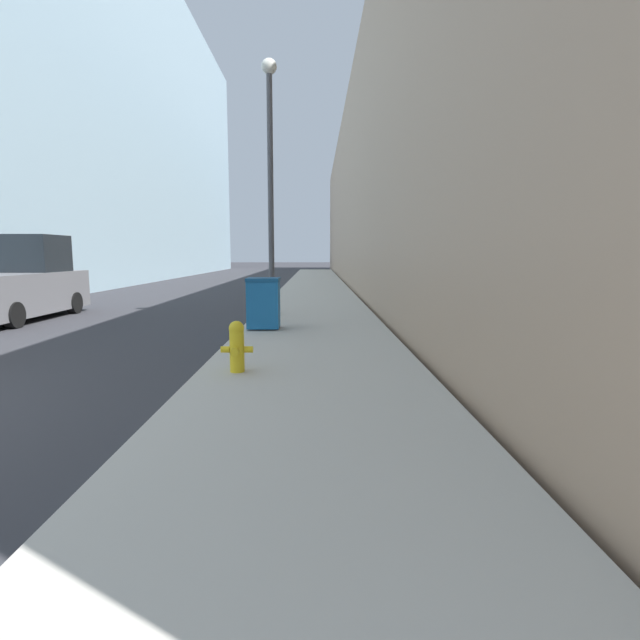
# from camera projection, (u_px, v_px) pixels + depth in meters

# --- Properties ---
(sidewalk_right) EXTENTS (3.27, 60.00, 0.15)m
(sidewalk_right) POSITION_uv_depth(u_px,v_px,m) (315.00, 292.00, 22.45)
(sidewalk_right) COLOR #B7B2A8
(sidewalk_right) RESTS_ON ground
(building_left_glass) EXTENTS (12.00, 60.00, 21.42)m
(building_left_glass) POSITION_uv_depth(u_px,v_px,m) (35.00, 98.00, 28.85)
(building_left_glass) COLOR #99B7C6
(building_left_glass) RESTS_ON ground
(building_right_stone) EXTENTS (12.00, 60.00, 10.47)m
(building_right_stone) POSITION_uv_depth(u_px,v_px,m) (445.00, 195.00, 29.76)
(building_right_stone) COLOR #9E7F66
(building_right_stone) RESTS_ON ground
(fire_hydrant) EXTENTS (0.44, 0.33, 0.72)m
(fire_hydrant) POSITION_uv_depth(u_px,v_px,m) (237.00, 345.00, 6.92)
(fire_hydrant) COLOR yellow
(fire_hydrant) RESTS_ON sidewalk_right
(trash_bin) EXTENTS (0.70, 0.66, 1.12)m
(trash_bin) POSITION_uv_depth(u_px,v_px,m) (264.00, 303.00, 10.87)
(trash_bin) COLOR #19609E
(trash_bin) RESTS_ON sidewalk_right
(lamppost) EXTENTS (0.40, 0.40, 6.55)m
(lamppost) POSITION_uv_depth(u_px,v_px,m) (270.00, 172.00, 12.99)
(lamppost) COLOR #4C4C51
(lamppost) RESTS_ON sidewalk_right
(pickup_truck) EXTENTS (2.26, 4.88, 2.31)m
(pickup_truck) POSITION_uv_depth(u_px,v_px,m) (12.00, 285.00, 13.57)
(pickup_truck) COLOR slate
(pickup_truck) RESTS_ON ground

